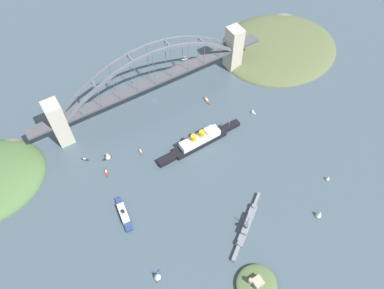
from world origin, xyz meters
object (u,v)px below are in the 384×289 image
at_px(small_boat_4, 253,111).
at_px(harbor_ferry_steamer, 124,214).
at_px(small_boat_3, 207,100).
at_px(naval_cruiser, 247,225).
at_px(ocean_liner, 200,141).
at_px(small_boat_0, 328,178).
at_px(seaplane_taxiing_near_bridge, 186,59).
at_px(small_boat_10, 157,276).
at_px(harbor_arch_bridge, 153,81).
at_px(small_boat_9, 85,159).
at_px(small_boat_8, 106,172).
at_px(fort_island_mid_harbor, 256,284).
at_px(small_boat_2, 107,155).
at_px(small_boat_7, 140,151).
at_px(small_boat_1, 319,214).

bearing_deg(small_boat_4, harbor_ferry_steamer, 11.77).
bearing_deg(small_boat_3, naval_cruiser, 70.12).
distance_m(ocean_liner, small_boat_0, 131.31).
xyz_separation_m(seaplane_taxiing_near_bridge, small_boat_10, (156.11, 213.83, 2.72)).
bearing_deg(harbor_arch_bridge, small_boat_3, 147.03).
height_order(seaplane_taxiing_near_bridge, small_boat_9, seaplane_taxiing_near_bridge).
bearing_deg(small_boat_9, small_boat_8, 115.34).
distance_m(harbor_ferry_steamer, small_boat_4, 178.43).
relative_size(fort_island_mid_harbor, small_boat_4, 5.30).
relative_size(small_boat_2, small_boat_7, 1.00).
relative_size(harbor_ferry_steamer, fort_island_mid_harbor, 1.06).
height_order(small_boat_0, small_boat_1, small_boat_1).
xyz_separation_m(small_boat_2, small_boat_4, (-161.20, 28.59, -1.94)).
distance_m(ocean_liner, small_boat_9, 117.79).
height_order(ocean_liner, small_boat_2, ocean_liner).
distance_m(harbor_ferry_steamer, small_boat_9, 76.01).
bearing_deg(small_boat_10, naval_cruiser, 178.30).
distance_m(fort_island_mid_harbor, small_boat_0, 127.47).
xyz_separation_m(seaplane_taxiing_near_bridge, small_boat_9, (162.63, 72.69, -1.65)).
bearing_deg(small_boat_1, harbor_arch_bridge, -73.94).
distance_m(harbor_ferry_steamer, small_boat_8, 50.33).
bearing_deg(small_boat_7, small_boat_8, 7.28).
relative_size(small_boat_0, small_boat_4, 1.07).
xyz_separation_m(harbor_ferry_steamer, small_boat_9, (7.21, -75.65, -1.84)).
height_order(small_boat_0, small_boat_8, small_boat_0).
bearing_deg(ocean_liner, small_boat_0, 129.18).
bearing_deg(seaplane_taxiing_near_bridge, small_boat_4, 99.76).
height_order(naval_cruiser, small_boat_2, naval_cruiser).
height_order(ocean_liner, small_boat_1, ocean_liner).
bearing_deg(seaplane_taxiing_near_bridge, small_boat_0, 97.65).
bearing_deg(small_boat_1, small_boat_8, -44.75).
relative_size(ocean_liner, small_boat_10, 9.22).
height_order(ocean_liner, small_boat_7, ocean_liner).
xyz_separation_m(ocean_liner, small_boat_1, (-48.66, 125.69, -0.91)).
xyz_separation_m(small_boat_0, small_boat_10, (185.50, -4.83, 1.87)).
bearing_deg(small_boat_8, small_boat_7, -172.72).
xyz_separation_m(harbor_arch_bridge, small_boat_1, (-58.76, 204.13, -25.22)).
height_order(small_boat_0, small_boat_4, small_boat_0).
bearing_deg(small_boat_0, small_boat_7, -41.96).
bearing_deg(small_boat_9, small_boat_10, 92.64).
bearing_deg(small_boat_4, small_boat_8, -4.60).
bearing_deg(small_boat_0, small_boat_10, -1.49).
distance_m(fort_island_mid_harbor, small_boat_1, 87.83).
bearing_deg(small_boat_3, small_boat_7, 13.24).
distance_m(ocean_liner, small_boat_2, 94.54).
distance_m(naval_cruiser, small_boat_8, 144.74).
relative_size(small_boat_0, small_boat_10, 0.64).
height_order(seaplane_taxiing_near_bridge, small_boat_3, seaplane_taxiing_near_bridge).
relative_size(harbor_arch_bridge, small_boat_2, 25.87).
xyz_separation_m(harbor_arch_bridge, naval_cruiser, (3.32, 178.00, -26.92)).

